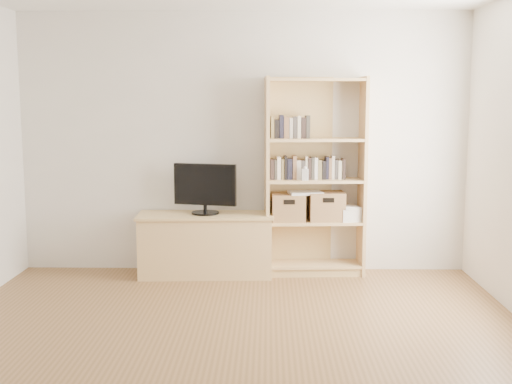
{
  "coord_description": "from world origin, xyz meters",
  "views": [
    {
      "loc": [
        0.25,
        -3.96,
        1.71
      ],
      "look_at": [
        0.14,
        1.9,
        0.89
      ],
      "focal_mm": 45.0,
      "sensor_mm": 36.0,
      "label": 1
    }
  ],
  "objects_px": {
    "basket_right": "(326,206)",
    "television": "(205,189)",
    "bookshelf": "(315,177)",
    "baby_monitor": "(305,175)",
    "tv_stand": "(206,246)",
    "laptop": "(305,193)",
    "basket_left": "(288,207)"
  },
  "relations": [
    {
      "from": "television",
      "to": "basket_right",
      "type": "relative_size",
      "value": 1.83
    },
    {
      "from": "television",
      "to": "bookshelf",
      "type": "bearing_deg",
      "value": 17.4
    },
    {
      "from": "tv_stand",
      "to": "basket_right",
      "type": "bearing_deg",
      "value": 0.55
    },
    {
      "from": "bookshelf",
      "to": "basket_right",
      "type": "distance_m",
      "value": 0.32
    },
    {
      "from": "tv_stand",
      "to": "basket_left",
      "type": "xyz_separation_m",
      "value": [
        0.82,
        0.05,
        0.38
      ]
    },
    {
      "from": "television",
      "to": "laptop",
      "type": "distance_m",
      "value": 0.99
    },
    {
      "from": "tv_stand",
      "to": "basket_left",
      "type": "distance_m",
      "value": 0.91
    },
    {
      "from": "television",
      "to": "basket_left",
      "type": "height_order",
      "value": "television"
    },
    {
      "from": "laptop",
      "to": "bookshelf",
      "type": "bearing_deg",
      "value": 3.96
    },
    {
      "from": "basket_right",
      "to": "television",
      "type": "bearing_deg",
      "value": -179.65
    },
    {
      "from": "bookshelf",
      "to": "television",
      "type": "height_order",
      "value": "bookshelf"
    },
    {
      "from": "bookshelf",
      "to": "baby_monitor",
      "type": "bearing_deg",
      "value": -135.0
    },
    {
      "from": "tv_stand",
      "to": "bookshelf",
      "type": "bearing_deg",
      "value": 0.81
    },
    {
      "from": "bookshelf",
      "to": "laptop",
      "type": "distance_m",
      "value": 0.18
    },
    {
      "from": "basket_right",
      "to": "bookshelf",
      "type": "bearing_deg",
      "value": 178.01
    },
    {
      "from": "tv_stand",
      "to": "basket_right",
      "type": "height_order",
      "value": "basket_right"
    },
    {
      "from": "television",
      "to": "laptop",
      "type": "bearing_deg",
      "value": 16.39
    },
    {
      "from": "basket_left",
      "to": "bookshelf",
      "type": "bearing_deg",
      "value": 2.01
    },
    {
      "from": "tv_stand",
      "to": "laptop",
      "type": "height_order",
      "value": "laptop"
    },
    {
      "from": "tv_stand",
      "to": "baby_monitor",
      "type": "bearing_deg",
      "value": -5.57
    },
    {
      "from": "basket_left",
      "to": "laptop",
      "type": "height_order",
      "value": "laptop"
    },
    {
      "from": "bookshelf",
      "to": "television",
      "type": "xyz_separation_m",
      "value": [
        -1.08,
        -0.07,
        -0.11
      ]
    },
    {
      "from": "bookshelf",
      "to": "television",
      "type": "distance_m",
      "value": 1.09
    },
    {
      "from": "bookshelf",
      "to": "baby_monitor",
      "type": "relative_size",
      "value": 17.27
    },
    {
      "from": "bookshelf",
      "to": "basket_left",
      "type": "bearing_deg",
      "value": -178.81
    },
    {
      "from": "tv_stand",
      "to": "television",
      "type": "height_order",
      "value": "television"
    },
    {
      "from": "laptop",
      "to": "basket_right",
      "type": "bearing_deg",
      "value": -3.32
    },
    {
      "from": "bookshelf",
      "to": "laptop",
      "type": "bearing_deg",
      "value": -169.51
    },
    {
      "from": "tv_stand",
      "to": "baby_monitor",
      "type": "distance_m",
      "value": 1.21
    },
    {
      "from": "baby_monitor",
      "to": "television",
      "type": "bearing_deg",
      "value": -171.5
    },
    {
      "from": "tv_stand",
      "to": "laptop",
      "type": "relative_size",
      "value": 4.03
    },
    {
      "from": "television",
      "to": "basket_left",
      "type": "relative_size",
      "value": 1.94
    }
  ]
}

